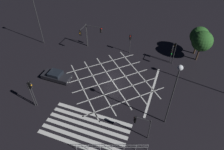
{
  "coord_description": "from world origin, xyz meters",
  "views": [
    {
      "loc": [
        7.79,
        -21.06,
        20.68
      ],
      "look_at": [
        0.0,
        0.0,
        1.11
      ],
      "focal_mm": 32.0,
      "sensor_mm": 36.0,
      "label": 1
    }
  ],
  "objects_px": {
    "street_tree_near": "(199,36)",
    "traffic_light_ne_cross": "(172,52)",
    "street_tree_far": "(202,41)",
    "traffic_light_sw_cross": "(30,90)",
    "traffic_light_median_north": "(130,40)",
    "street_lamp_west": "(35,7)",
    "traffic_light_se_main": "(141,123)",
    "traffic_light_nw_cross": "(83,33)",
    "traffic_light_nw_main": "(94,32)",
    "traffic_light_sw_main": "(32,89)",
    "traffic_light_ne_main": "(175,49)",
    "waiting_car": "(56,76)",
    "street_lamp_far": "(176,83)"
  },
  "relations": [
    {
      "from": "street_tree_near",
      "to": "traffic_light_ne_cross",
      "type": "bearing_deg",
      "value": -126.57
    },
    {
      "from": "traffic_light_ne_cross",
      "to": "street_tree_far",
      "type": "xyz_separation_m",
      "value": [
        4.19,
        3.19,
        1.02
      ]
    },
    {
      "from": "traffic_light_sw_cross",
      "to": "street_tree_near",
      "type": "distance_m",
      "value": 27.8
    },
    {
      "from": "traffic_light_median_north",
      "to": "street_lamp_west",
      "type": "height_order",
      "value": "street_lamp_west"
    },
    {
      "from": "traffic_light_se_main",
      "to": "street_tree_far",
      "type": "height_order",
      "value": "street_tree_far"
    },
    {
      "from": "traffic_light_nw_cross",
      "to": "traffic_light_nw_main",
      "type": "xyz_separation_m",
      "value": [
        1.51,
        1.17,
        -0.01
      ]
    },
    {
      "from": "traffic_light_ne_cross",
      "to": "traffic_light_sw_main",
      "type": "xyz_separation_m",
      "value": [
        -15.22,
        -14.96,
        0.41
      ]
    },
    {
      "from": "traffic_light_ne_main",
      "to": "waiting_car",
      "type": "height_order",
      "value": "traffic_light_ne_main"
    },
    {
      "from": "street_tree_far",
      "to": "traffic_light_median_north",
      "type": "bearing_deg",
      "value": -169.84
    },
    {
      "from": "traffic_light_ne_cross",
      "to": "traffic_light_ne_main",
      "type": "bearing_deg",
      "value": 153.71
    },
    {
      "from": "traffic_light_se_main",
      "to": "traffic_light_nw_main",
      "type": "xyz_separation_m",
      "value": [
        -12.41,
        15.29,
        0.89
      ]
    },
    {
      "from": "traffic_light_sw_cross",
      "to": "street_lamp_west",
      "type": "relative_size",
      "value": 0.42
    },
    {
      "from": "traffic_light_ne_cross",
      "to": "street_tree_near",
      "type": "xyz_separation_m",
      "value": [
        3.74,
        5.05,
        0.85
      ]
    },
    {
      "from": "traffic_light_median_north",
      "to": "street_lamp_far",
      "type": "height_order",
      "value": "street_lamp_far"
    },
    {
      "from": "traffic_light_ne_cross",
      "to": "street_lamp_west",
      "type": "height_order",
      "value": "street_lamp_west"
    },
    {
      "from": "traffic_light_ne_cross",
      "to": "traffic_light_se_main",
      "type": "height_order",
      "value": "traffic_light_ne_cross"
    },
    {
      "from": "traffic_light_ne_cross",
      "to": "traffic_light_ne_main",
      "type": "height_order",
      "value": "traffic_light_ne_main"
    },
    {
      "from": "traffic_light_sw_main",
      "to": "waiting_car",
      "type": "height_order",
      "value": "traffic_light_sw_main"
    },
    {
      "from": "traffic_light_ne_cross",
      "to": "traffic_light_sw_main",
      "type": "relative_size",
      "value": 0.85
    },
    {
      "from": "traffic_light_ne_main",
      "to": "street_lamp_west",
      "type": "bearing_deg",
      "value": 4.76
    },
    {
      "from": "traffic_light_ne_main",
      "to": "traffic_light_sw_main",
      "type": "height_order",
      "value": "traffic_light_sw_main"
    },
    {
      "from": "traffic_light_nw_cross",
      "to": "street_lamp_west",
      "type": "bearing_deg",
      "value": -84.56
    },
    {
      "from": "traffic_light_nw_cross",
      "to": "traffic_light_median_north",
      "type": "height_order",
      "value": "traffic_light_nw_cross"
    },
    {
      "from": "street_lamp_far",
      "to": "street_tree_near",
      "type": "xyz_separation_m",
      "value": [
        2.57,
        16.78,
        -3.1
      ]
    },
    {
      "from": "traffic_light_nw_main",
      "to": "traffic_light_se_main",
      "type": "bearing_deg",
      "value": -50.93
    },
    {
      "from": "traffic_light_nw_cross",
      "to": "traffic_light_median_north",
      "type": "distance_m",
      "value": 8.24
    },
    {
      "from": "traffic_light_sw_main",
      "to": "street_tree_near",
      "type": "distance_m",
      "value": 27.57
    },
    {
      "from": "traffic_light_se_main",
      "to": "street_lamp_west",
      "type": "height_order",
      "value": "street_lamp_west"
    },
    {
      "from": "traffic_light_se_main",
      "to": "street_lamp_west",
      "type": "distance_m",
      "value": 26.42
    },
    {
      "from": "waiting_car",
      "to": "street_lamp_west",
      "type": "bearing_deg",
      "value": 134.6
    },
    {
      "from": "street_lamp_far",
      "to": "street_tree_far",
      "type": "distance_m",
      "value": 15.5
    },
    {
      "from": "traffic_light_ne_cross",
      "to": "traffic_light_median_north",
      "type": "bearing_deg",
      "value": -98.94
    },
    {
      "from": "street_lamp_west",
      "to": "street_tree_far",
      "type": "distance_m",
      "value": 28.45
    },
    {
      "from": "traffic_light_median_north",
      "to": "traffic_light_ne_cross",
      "type": "bearing_deg",
      "value": 81.06
    },
    {
      "from": "traffic_light_nw_main",
      "to": "traffic_light_sw_cross",
      "type": "bearing_deg",
      "value": -96.33
    },
    {
      "from": "street_tree_near",
      "to": "traffic_light_nw_cross",
      "type": "bearing_deg",
      "value": -163.59
    },
    {
      "from": "traffic_light_se_main",
      "to": "traffic_light_nw_main",
      "type": "distance_m",
      "value": 19.71
    },
    {
      "from": "traffic_light_median_north",
      "to": "waiting_car",
      "type": "height_order",
      "value": "traffic_light_median_north"
    },
    {
      "from": "traffic_light_nw_main",
      "to": "street_tree_far",
      "type": "bearing_deg",
      "value": 8.15
    },
    {
      "from": "traffic_light_ne_main",
      "to": "traffic_light_nw_main",
      "type": "height_order",
      "value": "traffic_light_nw_main"
    },
    {
      "from": "traffic_light_se_main",
      "to": "street_tree_far",
      "type": "xyz_separation_m",
      "value": [
        5.55,
        17.86,
        1.28
      ]
    },
    {
      "from": "street_tree_near",
      "to": "traffic_light_ne_main",
      "type": "bearing_deg",
      "value": -127.88
    },
    {
      "from": "street_tree_near",
      "to": "street_tree_far",
      "type": "relative_size",
      "value": 0.95
    },
    {
      "from": "street_lamp_west",
      "to": "waiting_car",
      "type": "height_order",
      "value": "street_lamp_west"
    },
    {
      "from": "traffic_light_nw_cross",
      "to": "waiting_car",
      "type": "bearing_deg",
      "value": -2.77
    },
    {
      "from": "traffic_light_se_main",
      "to": "traffic_light_sw_cross",
      "type": "bearing_deg",
      "value": 1.35
    },
    {
      "from": "traffic_light_nw_cross",
      "to": "traffic_light_sw_main",
      "type": "relative_size",
      "value": 1.04
    },
    {
      "from": "traffic_light_sw_cross",
      "to": "traffic_light_se_main",
      "type": "xyz_separation_m",
      "value": [
        14.14,
        0.33,
        -0.49
      ]
    },
    {
      "from": "traffic_light_sw_cross",
      "to": "waiting_car",
      "type": "xyz_separation_m",
      "value": [
        -0.21,
        5.56,
        -2.31
      ]
    },
    {
      "from": "traffic_light_ne_cross",
      "to": "traffic_light_se_main",
      "type": "relative_size",
      "value": 1.1
    }
  ]
}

